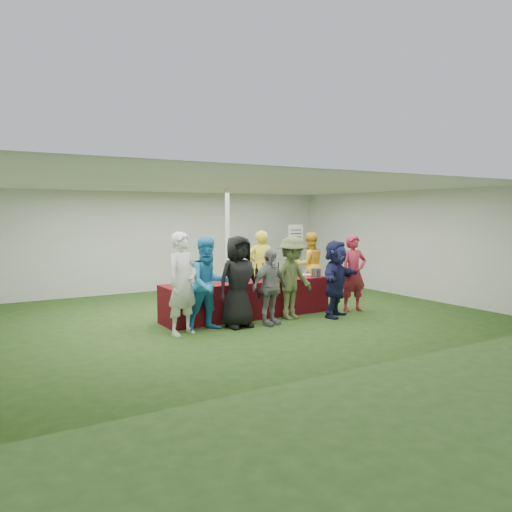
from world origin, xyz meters
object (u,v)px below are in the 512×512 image
serving_table (248,299)px  customer_2 (238,282)px  dump_bucket (316,273)px  staff_back (310,265)px  customer_0 (183,283)px  customer_1 (209,284)px  customer_5 (336,279)px  customer_4 (292,278)px  staff_pourer (260,267)px  customer_6 (353,273)px  customer_3 (269,287)px  wine_list_sign (296,242)px

serving_table → customer_2: bearing=-130.5°
dump_bucket → staff_back: (0.99, 1.55, -0.02)m
dump_bucket → customer_2: customer_2 is taller
staff_back → customer_0: 4.75m
customer_1 → customer_5: 2.76m
customer_4 → customer_0: bearing=166.7°
staff_pourer → customer_6: size_ratio=1.04×
customer_0 → customer_2: (1.10, -0.02, -0.04)m
customer_2 → customer_6: 2.89m
customer_3 → customer_5: 1.57m
wine_list_sign → customer_2: (-3.78, -3.48, -0.45)m
customer_5 → customer_6: 0.78m
customer_2 → customer_1: bearing=171.5°
dump_bucket → staff_back: size_ratio=0.13×
staff_back → wine_list_sign: bearing=-98.8°
staff_pourer → staff_back: staff_pourer is taller
serving_table → customer_1: 1.44m
customer_4 → customer_2: bearing=168.7°
customer_5 → serving_table: bearing=119.7°
wine_list_sign → customer_4: (-2.51, -3.41, -0.48)m
serving_table → customer_0: size_ratio=1.99×
dump_bucket → staff_pourer: bearing=110.9°
customer_1 → customer_0: bearing=-175.5°
customer_4 → staff_pourer: bearing=63.6°
customer_4 → serving_table: bearing=121.5°
dump_bucket → customer_4: (-0.93, -0.42, -0.01)m
staff_pourer → customer_0: size_ratio=0.95×
serving_table → customer_6: (2.28, -0.65, 0.46)m
staff_back → customer_3: size_ratio=1.12×
serving_table → customer_4: 1.03m
customer_2 → wine_list_sign: bearing=40.7°
customer_5 → customer_6: customer_6 is taller
dump_bucket → customer_5: 0.71m
serving_table → customer_5: (1.55, -0.93, 0.42)m
customer_1 → customer_4: size_ratio=1.02×
dump_bucket → customer_1: size_ratio=0.13×
wine_list_sign → customer_6: (-0.90, -3.42, -0.48)m
serving_table → wine_list_sign: (3.18, 2.77, 0.94)m
staff_back → customer_6: 2.01m
staff_pourer → customer_4: size_ratio=1.03×
customer_2 → customer_3: 0.63m
customer_3 → customer_4: bearing=4.0°
customer_6 → customer_4: bearing=-169.5°
staff_pourer → customer_2: size_ratio=1.00×
wine_list_sign → customer_4: wine_list_sign is taller
customer_4 → customer_6: same height
serving_table → customer_5: customer_5 is taller
customer_4 → customer_5: customer_4 is taller
serving_table → wine_list_sign: bearing=41.1°
staff_back → customer_4: bearing=59.0°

